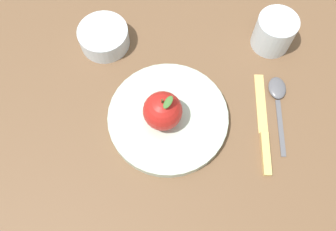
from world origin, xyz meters
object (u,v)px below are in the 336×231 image
dinner_plate (168,117)px  cup (275,31)px  apple (163,111)px  side_bowl (104,36)px  knife (264,132)px  spoon (278,96)px

dinner_plate → cup: size_ratio=2.81×
apple → side_bowl: apple is taller
apple → cup: (0.15, 0.24, -0.02)m
knife → spoon: spoon is taller
side_bowl → cup: (0.32, 0.11, 0.01)m
dinner_plate → cup: (0.14, 0.23, 0.03)m
dinner_plate → side_bowl: (-0.18, 0.12, 0.01)m
dinner_plate → cup: cup is taller
knife → spoon: size_ratio=1.25×
side_bowl → cup: bearing=19.4°
side_bowl → apple: bearing=-36.7°
apple → dinner_plate: bearing=52.8°
side_bowl → dinner_plate: bearing=-33.8°
side_bowl → knife: size_ratio=0.50×
dinner_plate → cup: bearing=58.7°
dinner_plate → apple: 0.04m
knife → side_bowl: bearing=166.4°
apple → spoon: size_ratio=0.51×
dinner_plate → spoon: size_ratio=1.39×
apple → spoon: 0.23m
apple → cup: bearing=58.4°
dinner_plate → side_bowl: side_bowl is taller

